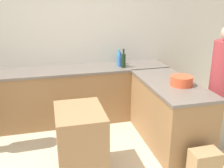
{
  "coord_description": "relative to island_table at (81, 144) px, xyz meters",
  "views": [
    {
      "loc": [
        -0.53,
        -2.41,
        2.09
      ],
      "look_at": [
        0.26,
        0.75,
        0.98
      ],
      "focal_mm": 42.0,
      "sensor_mm": 36.0,
      "label": 1
    }
  ],
  "objects": [
    {
      "name": "island_table",
      "position": [
        0.0,
        0.0,
        0.0
      ],
      "size": [
        0.54,
        0.7,
        0.86
      ],
      "color": "#997047",
      "rests_on": "ground_plane"
    },
    {
      "name": "counter_back",
      "position": [
        0.23,
        1.51,
        0.04
      ],
      "size": [
        2.91,
        0.64,
        0.93
      ],
      "color": "olive",
      "rests_on": "ground_plane"
    },
    {
      "name": "dish_soap_bottle",
      "position": [
        0.91,
        1.61,
        0.6
      ],
      "size": [
        0.09,
        0.09,
        0.26
      ],
      "color": "#338CBF",
      "rests_on": "counter_back"
    },
    {
      "name": "wall_back",
      "position": [
        0.23,
        1.84,
        0.92
      ],
      "size": [
        8.0,
        0.06,
        2.7
      ],
      "color": "silver",
      "rests_on": "ground_plane"
    },
    {
      "name": "person_at_peninsula",
      "position": [
        1.94,
        0.16,
        0.52
      ],
      "size": [
        0.33,
        0.33,
        1.73
      ],
      "color": "#ADA38E",
      "rests_on": "ground_plane"
    },
    {
      "name": "counter_peninsula",
      "position": [
        1.34,
        0.46,
        0.04
      ],
      "size": [
        0.69,
        1.51,
        0.93
      ],
      "color": "olive",
      "rests_on": "ground_plane"
    },
    {
      "name": "mixing_bowl",
      "position": [
        1.42,
        0.31,
        0.57
      ],
      "size": [
        0.3,
        0.3,
        0.13
      ],
      "color": "#DB512D",
      "rests_on": "counter_peninsula"
    },
    {
      "name": "paper_bag",
      "position": [
        1.36,
        -0.48,
        -0.22
      ],
      "size": [
        0.34,
        0.22,
        0.41
      ],
      "color": "#A88456",
      "rests_on": "ground_plane"
    },
    {
      "name": "water_bottle_blue",
      "position": [
        0.89,
        1.48,
        0.6
      ],
      "size": [
        0.09,
        0.09,
        0.25
      ],
      "color": "#386BB7",
      "rests_on": "counter_back"
    },
    {
      "name": "wine_bottle_dark",
      "position": [
        0.92,
        1.38,
        0.63
      ],
      "size": [
        0.07,
        0.07,
        0.31
      ],
      "color": "black",
      "rests_on": "counter_back"
    }
  ]
}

